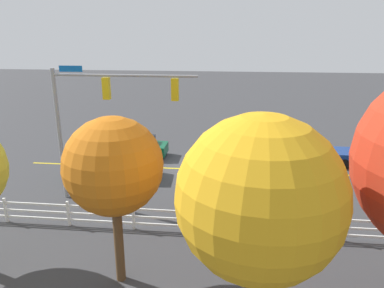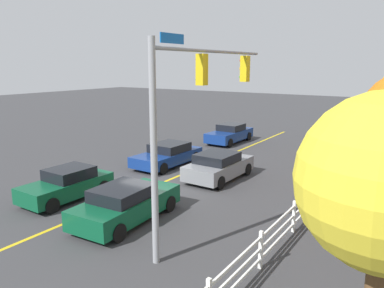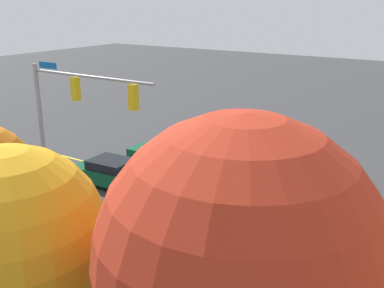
# 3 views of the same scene
# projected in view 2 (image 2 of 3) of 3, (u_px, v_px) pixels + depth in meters

# --- Properties ---
(ground_plane) EXTENTS (120.00, 120.00, 0.00)m
(ground_plane) POSITION_uv_depth(u_px,v_px,m) (155.00, 186.00, 18.23)
(ground_plane) COLOR #38383A
(lane_center_stripe) EXTENTS (28.00, 0.16, 0.01)m
(lane_center_stripe) POSITION_uv_depth(u_px,v_px,m) (199.00, 167.00, 21.50)
(lane_center_stripe) COLOR gold
(lane_center_stripe) RESTS_ON ground_plane
(signal_assembly) EXTENTS (6.85, 0.38, 6.63)m
(signal_assembly) POSITION_uv_depth(u_px,v_px,m) (194.00, 100.00, 11.92)
(signal_assembly) COLOR gray
(signal_assembly) RESTS_ON ground_plane
(car_0) EXTENTS (4.21, 2.10, 1.39)m
(car_0) POSITION_uv_depth(u_px,v_px,m) (219.00, 166.00, 19.21)
(car_0) COLOR slate
(car_0) RESTS_ON ground_plane
(car_1) EXTENTS (4.53, 1.95, 1.38)m
(car_1) POSITION_uv_depth(u_px,v_px,m) (230.00, 134.00, 28.36)
(car_1) COLOR navy
(car_1) RESTS_ON ground_plane
(car_2) EXTENTS (4.00, 1.83, 1.38)m
(car_2) POSITION_uv_depth(u_px,v_px,m) (67.00, 184.00, 16.30)
(car_2) COLOR #0C4C2D
(car_2) RESTS_ON ground_plane
(car_3) EXTENTS (4.55, 2.11, 1.30)m
(car_3) POSITION_uv_depth(u_px,v_px,m) (168.00, 155.00, 21.81)
(car_3) COLOR navy
(car_3) RESTS_ON ground_plane
(car_4) EXTENTS (4.61, 2.18, 1.39)m
(car_4) POSITION_uv_depth(u_px,v_px,m) (126.00, 203.00, 14.02)
(car_4) COLOR #0C4C2D
(car_4) RESTS_ON ground_plane
(white_rail_fence) EXTENTS (26.10, 0.10, 1.15)m
(white_rail_fence) POSITION_uv_depth(u_px,v_px,m) (326.00, 184.00, 16.63)
(white_rail_fence) COLOR white
(white_rail_fence) RESTS_ON ground_plane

